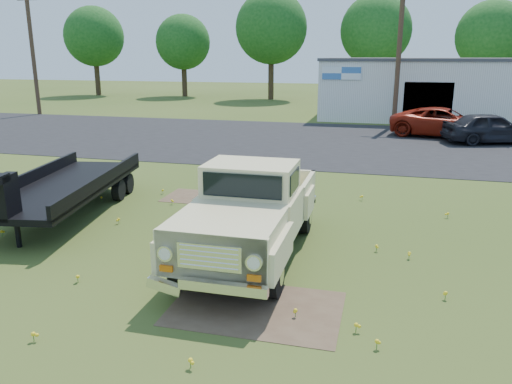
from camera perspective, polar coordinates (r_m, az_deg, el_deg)
ground at (r=12.07m, az=-3.33°, el=-5.68°), size 140.00×140.00×0.00m
asphalt_lot at (r=26.30m, az=6.76°, el=5.78°), size 90.00×14.00×0.02m
dirt_patch_a at (r=9.07m, az=-0.01°, el=-13.17°), size 3.00×2.00×0.01m
dirt_patch_b at (r=15.84m, az=-6.35°, el=-0.60°), size 2.20×1.60×0.01m
commercial_building at (r=37.85m, az=18.71°, el=11.20°), size 14.20×8.20×4.15m
utility_pole_west at (r=41.48m, az=-24.17°, el=14.45°), size 1.60×0.30×9.00m
utility_pole_mid at (r=32.71m, az=16.03°, el=15.27°), size 1.60×0.30×9.00m
treeline_a at (r=59.73m, az=-18.02°, el=16.54°), size 6.40×6.40×9.52m
treeline_b at (r=56.02m, az=-8.34°, el=16.57°), size 5.76×5.76×8.57m
treeline_c at (r=51.58m, az=1.77°, el=18.25°), size 7.04×7.04×10.47m
treeline_d at (r=51.28m, az=13.53°, el=17.52°), size 6.72×6.72×10.00m
treeline_e at (r=50.46m, az=25.30°, el=15.84°), size 6.08×6.08×9.04m
vintage_pickup_truck at (r=10.90m, az=-0.57°, el=-2.08°), size 2.30×5.87×2.13m
flatbed_trailer at (r=14.87m, az=-20.98°, el=1.07°), size 3.37×7.04×1.84m
red_pickup at (r=29.29m, az=20.69°, el=7.43°), size 6.05×3.68×1.57m
dark_sedan at (r=27.95m, az=25.19°, el=6.61°), size 4.90×3.11×1.55m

